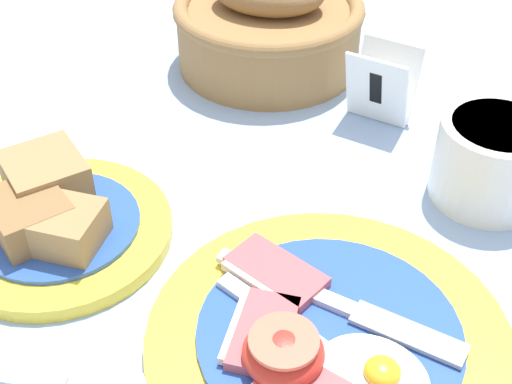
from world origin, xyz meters
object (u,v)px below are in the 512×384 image
bread_plate (54,219)px  bread_basket (269,26)px  sugar_cup (492,158)px  number_card (381,85)px  breakfast_plate (325,340)px

bread_plate → bread_basket: bread_basket is taller
sugar_cup → number_card: bearing=154.6°
sugar_cup → number_card: (-0.12, 0.06, -0.00)m
bread_basket → number_card: 0.15m
sugar_cup → bread_basket: 0.29m
breakfast_plate → sugar_cup: sugar_cup is taller
bread_plate → number_card: (0.15, 0.29, 0.02)m
bread_basket → bread_plate: bearing=-90.4°
bread_basket → number_card: bread_basket is taller
bread_basket → number_card: bearing=-14.0°
bread_plate → bread_basket: (0.00, 0.32, 0.03)m
bread_plate → number_card: bearing=62.7°
number_card → sugar_cup: bearing=-26.9°
bread_basket → number_card: (0.15, -0.04, -0.01)m
breakfast_plate → bread_basket: bread_basket is taller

